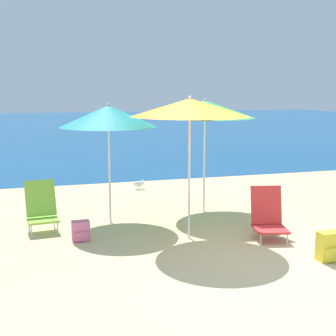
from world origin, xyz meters
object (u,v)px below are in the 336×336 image
beach_umbrella_orange (190,108)px  beach_umbrella_green (205,109)px  beach_chair_red (268,216)px  beach_umbrella_teal (108,116)px  seagull (139,184)px  beach_chair_lime (41,207)px  backpack_pink (81,231)px  backpack_yellow (329,247)px

beach_umbrella_orange → beach_umbrella_green: size_ratio=1.03×
beach_umbrella_green → beach_chair_red: 2.53m
beach_umbrella_teal → seagull: beach_umbrella_teal is taller
beach_umbrella_orange → beach_chair_lime: beach_umbrella_orange is taller
backpack_pink → backpack_yellow: bearing=-30.2°
beach_umbrella_green → backpack_pink: size_ratio=6.96×
backpack_pink → seagull: size_ratio=1.18×
beach_umbrella_teal → beach_umbrella_green: beach_umbrella_green is taller
beach_chair_lime → beach_umbrella_orange: bearing=-30.8°
beach_chair_lime → backpack_pink: (0.57, -0.73, -0.25)m
beach_chair_red → backpack_pink: beach_chair_red is taller
beach_umbrella_teal → backpack_pink: bearing=-124.2°
seagull → beach_chair_red: bearing=-75.0°
beach_umbrella_teal → beach_chair_lime: 1.93m
backpack_pink → seagull: backpack_pink is taller
seagull → backpack_pink: bearing=-116.5°
backpack_pink → beach_umbrella_teal: bearing=55.8°
beach_umbrella_green → seagull: (-0.76, 2.37, -1.86)m
beach_umbrella_orange → beach_umbrella_green: bearing=61.2°
beach_chair_red → beach_umbrella_orange: bearing=175.5°
beach_umbrella_orange → beach_chair_red: 2.15m
beach_umbrella_orange → beach_chair_red: size_ratio=2.76×
backpack_pink → seagull: 3.96m
beach_umbrella_teal → beach_umbrella_orange: size_ratio=0.94×
beach_chair_lime → beach_chair_red: beach_chair_lime is taller
backpack_yellow → backpack_pink: (-3.23, 1.88, -0.05)m
backpack_pink → beach_umbrella_orange: bearing=-11.5°
beach_umbrella_green → beach_chair_red: bearing=-78.6°
beach_umbrella_orange → seagull: 4.35m
backpack_yellow → seagull: size_ratio=1.54×
beach_umbrella_orange → beach_chair_red: bearing=-16.6°
backpack_pink → seagull: bearing=63.5°
beach_umbrella_teal → backpack_pink: (-0.63, -0.92, -1.76)m
beach_chair_red → backpack_yellow: beach_chair_red is taller
beach_umbrella_green → backpack_yellow: bearing=-77.0°
beach_umbrella_teal → beach_umbrella_orange: (1.06, -1.26, 0.18)m
beach_umbrella_green → beach_chair_lime: bearing=-171.7°
backpack_yellow → backpack_pink: 3.74m
beach_chair_lime → beach_chair_red: size_ratio=1.02×
backpack_yellow → seagull: 5.62m
beach_chair_red → backpack_pink: 3.00m
beach_umbrella_teal → seagull: size_ratio=7.96×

